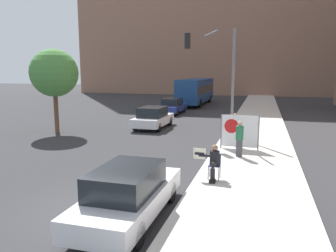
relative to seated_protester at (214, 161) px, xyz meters
The scene contains 12 objects.
ground_plane 4.44m from the seated_protester, 133.52° to the right, with size 160.00×160.00×0.00m, color #303033.
sidewalk_curb 11.93m from the seated_protester, 83.97° to the left, with size 3.84×90.00×0.18m, color beige.
seated_protester is the anchor object (origin of this frame).
jogger_on_sidewalk 3.51m from the seated_protester, 79.33° to the left, with size 0.34×0.34×1.60m.
pedestrian_behind 5.55m from the seated_protester, 87.23° to the left, with size 0.34×0.34×1.70m.
protest_banner 4.95m from the seated_protester, 83.82° to the left, with size 1.85×0.06×1.68m.
traffic_light_pole 8.51m from the seated_protester, 97.55° to the left, with size 2.75×2.52×6.16m.
parked_car_curbside 3.87m from the seated_protester, 117.37° to the right, with size 1.72×4.49×1.48m.
car_on_road_nearest 11.89m from the seated_protester, 119.16° to the left, with size 1.88×4.26×1.50m.
car_on_road_midblock 19.42m from the seated_protester, 109.70° to the left, with size 1.76×4.27×1.48m.
city_bus_on_road 27.89m from the seated_protester, 102.65° to the left, with size 2.47×10.97×3.05m.
street_tree_near_curb 13.58m from the seated_protester, 148.09° to the left, with size 3.03×3.03×5.37m.
Camera 1 is at (4.57, -8.01, 3.97)m, focal length 35.00 mm.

